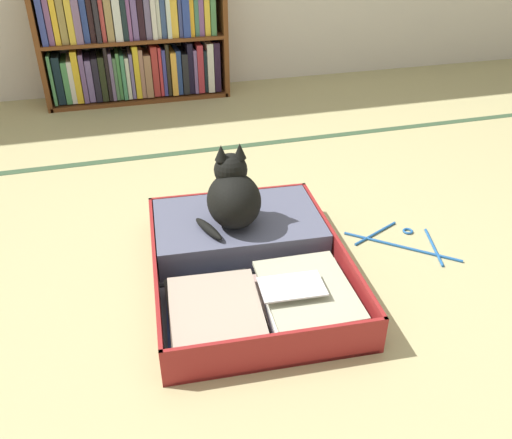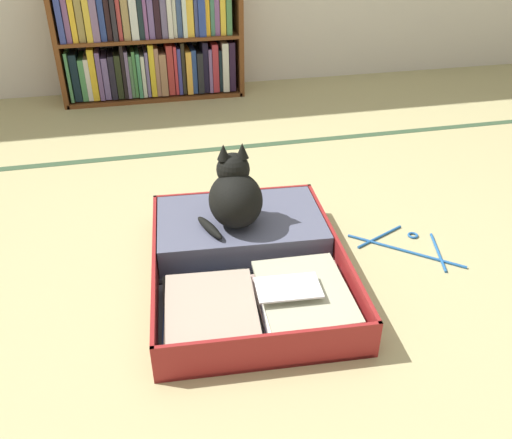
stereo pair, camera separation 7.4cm
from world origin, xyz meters
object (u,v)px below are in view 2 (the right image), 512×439
open_suitcase (246,257)px  black_cat (235,195)px  clothes_hanger (408,246)px  bookshelf (150,40)px

open_suitcase → black_cat: (-0.01, 0.12, 0.18)m
open_suitcase → clothes_hanger: 0.63m
clothes_hanger → open_suitcase: bearing=-179.5°
bookshelf → open_suitcase: bookshelf is taller
black_cat → clothes_hanger: black_cat is taller
bookshelf → clothes_hanger: 2.20m
black_cat → clothes_hanger: 0.69m
clothes_hanger → black_cat: bearing=169.4°
bookshelf → open_suitcase: (0.18, -2.02, -0.31)m
bookshelf → clothes_hanger: size_ratio=3.37×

